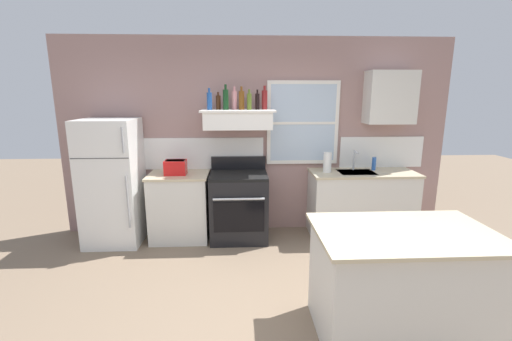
{
  "coord_description": "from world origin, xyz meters",
  "views": [
    {
      "loc": [
        -0.24,
        -2.63,
        1.96
      ],
      "look_at": [
        -0.05,
        1.2,
        1.1
      ],
      "focal_mm": 24.33,
      "sensor_mm": 36.0,
      "label": 1
    }
  ],
  "objects_px": {
    "bottle_dark_green_wine": "(226,99)",
    "paper_towel_roll": "(327,162)",
    "bottle_olive_oil_square": "(249,101)",
    "kitchen_island": "(400,283)",
    "bottle_blue_liqueur": "(209,101)",
    "refrigerator": "(112,182)",
    "bottle_red_label_wine": "(265,100)",
    "dish_soap_bottle": "(374,164)",
    "stove_range": "(239,206)",
    "toaster": "(176,167)",
    "bottle_brown_stout": "(218,102)",
    "bottle_balsamic_dark": "(257,101)",
    "bottle_amber_wine": "(242,100)",
    "bottle_rose_pink": "(234,100)"
  },
  "relations": [
    {
      "from": "bottle_amber_wine",
      "to": "dish_soap_bottle",
      "type": "xyz_separation_m",
      "value": [
        1.83,
        0.02,
        -0.87
      ]
    },
    {
      "from": "toaster",
      "to": "bottle_blue_liqueur",
      "type": "height_order",
      "value": "bottle_blue_liqueur"
    },
    {
      "from": "refrigerator",
      "to": "bottle_amber_wine",
      "type": "height_order",
      "value": "bottle_amber_wine"
    },
    {
      "from": "bottle_balsamic_dark",
      "to": "kitchen_island",
      "type": "height_order",
      "value": "bottle_balsamic_dark"
    },
    {
      "from": "bottle_balsamic_dark",
      "to": "bottle_red_label_wine",
      "type": "bearing_deg",
      "value": 11.05
    },
    {
      "from": "bottle_rose_pink",
      "to": "paper_towel_roll",
      "type": "distance_m",
      "value": 1.5
    },
    {
      "from": "bottle_balsamic_dark",
      "to": "bottle_olive_oil_square",
      "type": "bearing_deg",
      "value": -150.28
    },
    {
      "from": "toaster",
      "to": "bottle_amber_wine",
      "type": "relative_size",
      "value": 1.0
    },
    {
      "from": "refrigerator",
      "to": "toaster",
      "type": "distance_m",
      "value": 0.85
    },
    {
      "from": "paper_towel_roll",
      "to": "bottle_rose_pink",
      "type": "bearing_deg",
      "value": 174.71
    },
    {
      "from": "toaster",
      "to": "paper_towel_roll",
      "type": "bearing_deg",
      "value": 1.16
    },
    {
      "from": "bottle_dark_green_wine",
      "to": "paper_towel_roll",
      "type": "xyz_separation_m",
      "value": [
        1.35,
        -0.04,
        -0.84
      ]
    },
    {
      "from": "kitchen_island",
      "to": "bottle_red_label_wine",
      "type": "bearing_deg",
      "value": 113.78
    },
    {
      "from": "bottle_olive_oil_square",
      "to": "bottle_red_label_wine",
      "type": "relative_size",
      "value": 0.84
    },
    {
      "from": "bottle_amber_wine",
      "to": "paper_towel_roll",
      "type": "xyz_separation_m",
      "value": [
        1.15,
        -0.08,
        -0.82
      ]
    },
    {
      "from": "bottle_rose_pink",
      "to": "bottle_amber_wine",
      "type": "xyz_separation_m",
      "value": [
        0.09,
        -0.03,
        0.0
      ]
    },
    {
      "from": "toaster",
      "to": "bottle_amber_wine",
      "type": "height_order",
      "value": "bottle_amber_wine"
    },
    {
      "from": "bottle_brown_stout",
      "to": "bottle_amber_wine",
      "type": "xyz_separation_m",
      "value": [
        0.3,
        -0.03,
        0.03
      ]
    },
    {
      "from": "bottle_blue_liqueur",
      "to": "bottle_dark_green_wine",
      "type": "distance_m",
      "value": 0.21
    },
    {
      "from": "bottle_blue_liqueur",
      "to": "bottle_olive_oil_square",
      "type": "height_order",
      "value": "bottle_blue_liqueur"
    },
    {
      "from": "bottle_olive_oil_square",
      "to": "kitchen_island",
      "type": "distance_m",
      "value": 2.76
    },
    {
      "from": "dish_soap_bottle",
      "to": "bottle_balsamic_dark",
      "type": "bearing_deg",
      "value": -179.61
    },
    {
      "from": "bottle_blue_liqueur",
      "to": "refrigerator",
      "type": "bearing_deg",
      "value": -176.83
    },
    {
      "from": "bottle_rose_pink",
      "to": "bottle_olive_oil_square",
      "type": "distance_m",
      "value": 0.21
    },
    {
      "from": "toaster",
      "to": "bottle_amber_wine",
      "type": "xyz_separation_m",
      "value": [
        0.87,
        0.12,
        0.86
      ]
    },
    {
      "from": "bottle_brown_stout",
      "to": "bottle_balsamic_dark",
      "type": "height_order",
      "value": "bottle_balsamic_dark"
    },
    {
      "from": "toaster",
      "to": "bottle_balsamic_dark",
      "type": "height_order",
      "value": "bottle_balsamic_dark"
    },
    {
      "from": "toaster",
      "to": "bottle_blue_liqueur",
      "type": "distance_m",
      "value": 0.97
    },
    {
      "from": "stove_range",
      "to": "bottle_dark_green_wine",
      "type": "bearing_deg",
      "value": 152.77
    },
    {
      "from": "bottle_balsamic_dark",
      "to": "dish_soap_bottle",
      "type": "height_order",
      "value": "bottle_balsamic_dark"
    },
    {
      "from": "bottle_balsamic_dark",
      "to": "dish_soap_bottle",
      "type": "distance_m",
      "value": 1.83
    },
    {
      "from": "bottle_brown_stout",
      "to": "bottle_red_label_wine",
      "type": "relative_size",
      "value": 0.74
    },
    {
      "from": "refrigerator",
      "to": "toaster",
      "type": "relative_size",
      "value": 5.52
    },
    {
      "from": "bottle_red_label_wine",
      "to": "dish_soap_bottle",
      "type": "relative_size",
      "value": 1.71
    },
    {
      "from": "kitchen_island",
      "to": "stove_range",
      "type": "bearing_deg",
      "value": 122.89
    },
    {
      "from": "refrigerator",
      "to": "stove_range",
      "type": "relative_size",
      "value": 1.5
    },
    {
      "from": "bottle_balsamic_dark",
      "to": "kitchen_island",
      "type": "relative_size",
      "value": 0.18
    },
    {
      "from": "bottle_dark_green_wine",
      "to": "paper_towel_roll",
      "type": "relative_size",
      "value": 1.19
    },
    {
      "from": "refrigerator",
      "to": "bottle_balsamic_dark",
      "type": "height_order",
      "value": "bottle_balsamic_dark"
    },
    {
      "from": "toaster",
      "to": "bottle_rose_pink",
      "type": "distance_m",
      "value": 1.17
    },
    {
      "from": "bottle_red_label_wine",
      "to": "kitchen_island",
      "type": "relative_size",
      "value": 0.22
    },
    {
      "from": "bottle_brown_stout",
      "to": "bottle_red_label_wine",
      "type": "xyz_separation_m",
      "value": [
        0.61,
        -0.0,
        0.03
      ]
    },
    {
      "from": "stove_range",
      "to": "bottle_red_label_wine",
      "type": "xyz_separation_m",
      "value": [
        0.35,
        0.15,
        1.41
      ]
    },
    {
      "from": "bottle_dark_green_wine",
      "to": "paper_towel_roll",
      "type": "height_order",
      "value": "bottle_dark_green_wine"
    },
    {
      "from": "toaster",
      "to": "bottle_balsamic_dark",
      "type": "bearing_deg",
      "value": 6.86
    },
    {
      "from": "refrigerator",
      "to": "stove_range",
      "type": "height_order",
      "value": "refrigerator"
    },
    {
      "from": "stove_range",
      "to": "dish_soap_bottle",
      "type": "height_order",
      "value": "same"
    },
    {
      "from": "bottle_red_label_wine",
      "to": "bottle_dark_green_wine",
      "type": "bearing_deg",
      "value": -172.64
    },
    {
      "from": "bottle_red_label_wine",
      "to": "bottle_brown_stout",
      "type": "bearing_deg",
      "value": 179.83
    },
    {
      "from": "bottle_red_label_wine",
      "to": "dish_soap_bottle",
      "type": "bearing_deg",
      "value": -0.29
    }
  ]
}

